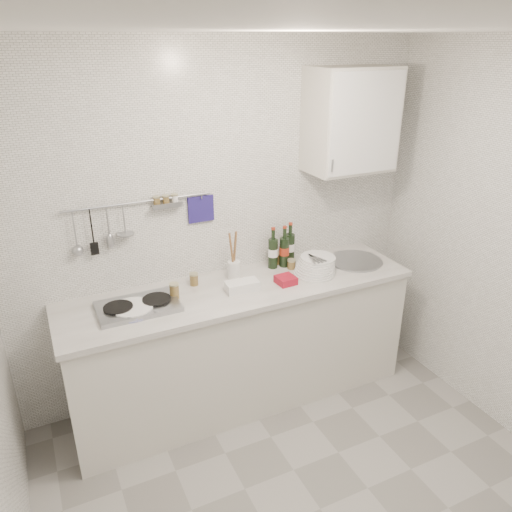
{
  "coord_description": "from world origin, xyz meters",
  "views": [
    {
      "loc": [
        -1.21,
        -1.67,
        2.47
      ],
      "look_at": [
        0.02,
        0.9,
        1.22
      ],
      "focal_mm": 35.0,
      "sensor_mm": 36.0,
      "label": 1
    }
  ],
  "objects_px": {
    "utensil_crock": "(234,268)",
    "plate_stack_sink": "(316,266)",
    "wine_bottles": "(283,246)",
    "wall_cabinet": "(351,120)",
    "plate_stack_hob": "(132,310)"
  },
  "relations": [
    {
      "from": "plate_stack_sink",
      "to": "wine_bottles",
      "type": "distance_m",
      "value": 0.29
    },
    {
      "from": "plate_stack_hob",
      "to": "utensil_crock",
      "type": "bearing_deg",
      "value": 12.36
    },
    {
      "from": "plate_stack_sink",
      "to": "wine_bottles",
      "type": "xyz_separation_m",
      "value": [
        -0.15,
        0.22,
        0.1
      ]
    },
    {
      "from": "plate_stack_sink",
      "to": "utensil_crock",
      "type": "height_order",
      "value": "utensil_crock"
    },
    {
      "from": "wall_cabinet",
      "to": "plate_stack_hob",
      "type": "relative_size",
      "value": 2.59
    },
    {
      "from": "plate_stack_hob",
      "to": "plate_stack_sink",
      "type": "distance_m",
      "value": 1.32
    },
    {
      "from": "wall_cabinet",
      "to": "utensil_crock",
      "type": "relative_size",
      "value": 1.96
    },
    {
      "from": "wall_cabinet",
      "to": "utensil_crock",
      "type": "bearing_deg",
      "value": 179.11
    },
    {
      "from": "plate_stack_hob",
      "to": "wine_bottles",
      "type": "bearing_deg",
      "value": 10.62
    },
    {
      "from": "wine_bottles",
      "to": "plate_stack_hob",
      "type": "bearing_deg",
      "value": -169.38
    },
    {
      "from": "utensil_crock",
      "to": "plate_stack_sink",
      "type": "bearing_deg",
      "value": -16.55
    },
    {
      "from": "plate_stack_hob",
      "to": "wine_bottles",
      "type": "height_order",
      "value": "wine_bottles"
    },
    {
      "from": "plate_stack_hob",
      "to": "utensil_crock",
      "type": "distance_m",
      "value": 0.77
    },
    {
      "from": "plate_stack_hob",
      "to": "plate_stack_sink",
      "type": "bearing_deg",
      "value": -0.14
    },
    {
      "from": "plate_stack_hob",
      "to": "utensil_crock",
      "type": "height_order",
      "value": "utensil_crock"
    }
  ]
}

